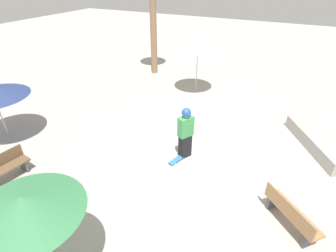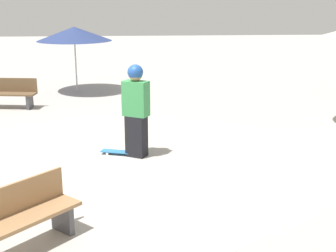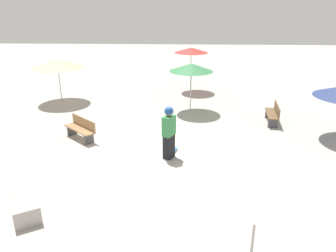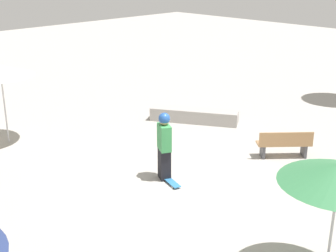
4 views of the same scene
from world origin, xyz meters
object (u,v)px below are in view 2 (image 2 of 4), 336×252
Objects in this scene: bench_near at (9,93)px; shade_umbrella_navy at (74,34)px; skater_main at (136,108)px; bench_far at (19,218)px; skateboard at (120,152)px.

bench_near is 0.67× the size of shade_umbrella_navy.
skater_main is 1.26× the size of bench_far.
skater_main is 5.82m from bench_near.
skater_main is 1.13× the size of bench_near.
shade_umbrella_navy reaches higher than bench_far.
skateboard is 0.56× the size of bench_far.
skater_main reaches higher than bench_far.
skater_main reaches higher than skateboard.
skateboard is 0.34× the size of shade_umbrella_navy.
skater_main is at bearing -178.56° from skateboard.
bench_near is 8.29m from bench_far.
skateboard is at bearing 134.76° from bench_near.
bench_far is at bearing 112.81° from bench_near.
shade_umbrella_navy is (-1.61, 6.58, 1.88)m from skateboard.
skater_main is at bearing -160.59° from bench_far.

